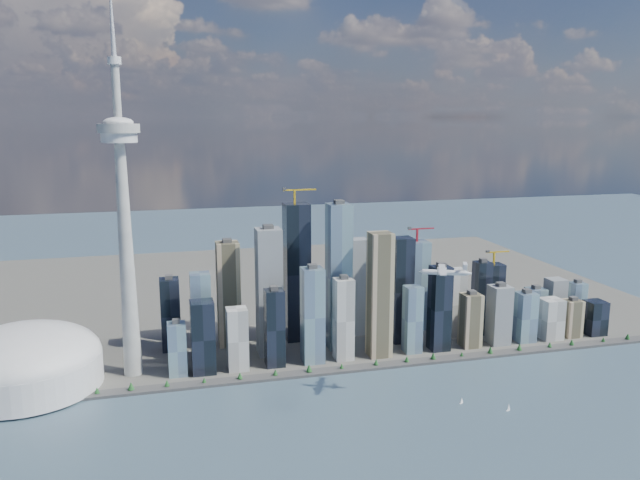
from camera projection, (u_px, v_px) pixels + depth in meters
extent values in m
plane|color=#2F4252|center=(407.00, 459.00, 686.41)|extent=(4000.00, 4000.00, 0.00)
cube|color=#383838|center=(343.00, 370.00, 923.64)|extent=(1100.00, 22.00, 4.00)
cube|color=#4C4C47|center=(284.00, 290.00, 1351.45)|extent=(1400.00, 900.00, 3.00)
cylinder|color=#3F2D1E|center=(61.00, 396.00, 828.21)|extent=(1.00, 1.00, 2.40)
cone|color=#1B4C20|center=(61.00, 394.00, 827.51)|extent=(7.20, 7.20, 8.00)
cylinder|color=#3F2D1E|center=(129.00, 389.00, 849.28)|extent=(1.00, 1.00, 2.40)
cone|color=#1B4C20|center=(129.00, 387.00, 848.58)|extent=(7.20, 7.20, 8.00)
cylinder|color=#3F2D1E|center=(194.00, 383.00, 870.35)|extent=(1.00, 1.00, 2.40)
cone|color=#1B4C20|center=(194.00, 380.00, 869.65)|extent=(7.20, 7.20, 8.00)
cylinder|color=#3F2D1E|center=(256.00, 377.00, 891.42)|extent=(1.00, 1.00, 2.40)
cone|color=#1B4C20|center=(256.00, 374.00, 890.72)|extent=(7.20, 7.20, 8.00)
cylinder|color=#3F2D1E|center=(314.00, 371.00, 912.49)|extent=(1.00, 1.00, 2.40)
cone|color=#1B4C20|center=(314.00, 368.00, 911.79)|extent=(7.20, 7.20, 8.00)
cylinder|color=#3F2D1E|center=(370.00, 365.00, 933.56)|extent=(1.00, 1.00, 2.40)
cone|color=#1B4C20|center=(370.00, 363.00, 932.86)|extent=(7.20, 7.20, 8.00)
cylinder|color=#3F2D1E|center=(424.00, 359.00, 954.63)|extent=(1.00, 1.00, 2.40)
cone|color=#1B4C20|center=(424.00, 357.00, 953.93)|extent=(7.20, 7.20, 8.00)
cylinder|color=#3F2D1E|center=(475.00, 354.00, 975.70)|extent=(1.00, 1.00, 2.40)
cone|color=#1B4C20|center=(475.00, 352.00, 975.00)|extent=(7.20, 7.20, 8.00)
cylinder|color=#3F2D1E|center=(524.00, 349.00, 996.77)|extent=(1.00, 1.00, 2.40)
cone|color=#1B4C20|center=(525.00, 347.00, 996.07)|extent=(7.20, 7.20, 8.00)
cylinder|color=#3F2D1E|center=(572.00, 344.00, 1017.84)|extent=(1.00, 1.00, 2.40)
cone|color=#1B4C20|center=(572.00, 342.00, 1017.14)|extent=(7.20, 7.20, 8.00)
cylinder|color=#3F2D1E|center=(617.00, 340.00, 1038.91)|extent=(1.00, 1.00, 2.40)
cone|color=#1B4C20|center=(617.00, 338.00, 1038.21)|extent=(7.20, 7.20, 8.00)
cube|color=black|center=(203.00, 337.00, 902.44)|extent=(34.00, 34.00, 107.51)
cube|color=slate|center=(200.00, 317.00, 947.12)|extent=(30.00, 30.00, 136.83)
cube|color=beige|center=(237.00, 339.00, 916.01)|extent=(30.00, 30.00, 92.85)
cube|color=tan|center=(229.00, 294.00, 1008.24)|extent=(36.00, 36.00, 171.03)
cube|color=slate|center=(268.00, 292.00, 966.50)|extent=(38.00, 38.00, 200.35)
cube|color=black|center=(274.00, 328.00, 927.02)|extent=(28.00, 28.00, 117.28)
cube|color=slate|center=(310.00, 316.00, 937.55)|extent=(32.00, 32.00, 146.60)
cube|color=black|center=(295.00, 272.00, 1029.31)|extent=(40.00, 40.00, 229.67)
cube|color=slate|center=(336.00, 277.00, 989.93)|extent=(36.00, 36.00, 234.56)
cube|color=beige|center=(345.00, 319.00, 952.81)|extent=(28.00, 28.00, 127.05)
cube|color=tan|center=(379.00, 295.00, 959.56)|extent=(34.00, 34.00, 195.47)
cube|color=slate|center=(358.00, 287.00, 1062.20)|extent=(30.00, 30.00, 166.15)
cube|color=black|center=(401.00, 290.00, 1022.35)|extent=(32.00, 32.00, 175.92)
cube|color=slate|center=(412.00, 319.00, 981.45)|extent=(26.00, 26.00, 107.51)
cube|color=black|center=(441.00, 308.00, 990.77)|extent=(30.00, 30.00, 136.83)
cube|color=slate|center=(416.00, 285.00, 1088.67)|extent=(34.00, 34.00, 156.37)
cube|color=beige|center=(456.00, 303.00, 1052.34)|extent=(28.00, 28.00, 117.28)
cube|color=tan|center=(469.00, 320.00, 1007.65)|extent=(30.00, 30.00, 87.96)
cube|color=slate|center=(497.00, 315.00, 1018.86)|extent=(32.00, 32.00, 97.73)
cube|color=black|center=(483.00, 298.00, 1063.55)|extent=(26.00, 26.00, 127.05)
cube|color=slate|center=(524.00, 317.00, 1032.44)|extent=(30.00, 30.00, 83.07)
cube|color=black|center=(492.00, 293.00, 1129.87)|extent=(28.00, 28.00, 107.51)
cube|color=slate|center=(533.00, 309.00, 1093.06)|extent=(30.00, 30.00, 73.30)
cube|color=beige|center=(550.00, 319.00, 1046.01)|extent=(34.00, 34.00, 68.41)
cube|color=tan|center=(573.00, 318.00, 1057.43)|extent=(28.00, 28.00, 63.53)
cube|color=slate|center=(556.00, 303.00, 1102.58)|extent=(30.00, 30.00, 87.96)
cube|color=black|center=(596.00, 317.00, 1068.84)|extent=(32.00, 32.00, 58.64)
cube|color=slate|center=(578.00, 304.00, 1114.47)|extent=(26.00, 26.00, 78.19)
cube|color=black|center=(173.00, 314.00, 991.56)|extent=(30.00, 30.00, 117.28)
cube|color=slate|center=(175.00, 349.00, 895.55)|extent=(26.00, 26.00, 78.19)
cube|color=gold|center=(295.00, 197.00, 1004.94)|extent=(3.00, 3.00, 22.00)
cube|color=gold|center=(300.00, 190.00, 1004.82)|extent=(55.00, 2.20, 2.20)
cube|color=#383838|center=(284.00, 189.00, 998.41)|extent=(6.00, 4.00, 4.00)
cube|color=maroon|center=(417.00, 235.00, 1071.40)|extent=(3.00, 3.00, 22.00)
cube|color=maroon|center=(421.00, 229.00, 1071.02)|extent=(48.00, 2.20, 2.20)
cube|color=#383838|center=(410.00, 228.00, 1065.39)|extent=(6.00, 4.00, 4.00)
cube|color=gold|center=(494.00, 258.00, 1117.33)|extent=(3.00, 3.00, 22.00)
cube|color=gold|center=(498.00, 252.00, 1116.84)|extent=(45.00, 2.20, 2.20)
cube|color=#383838|center=(488.00, 251.00, 1111.53)|extent=(6.00, 4.00, 4.00)
cone|color=gray|center=(127.00, 260.00, 874.63)|extent=(26.00, 26.00, 340.00)
cylinder|color=silver|center=(119.00, 137.00, 841.71)|extent=(48.00, 48.00, 14.00)
cylinder|color=gray|center=(118.00, 128.00, 839.38)|extent=(56.00, 56.00, 12.00)
ellipsoid|color=silver|center=(118.00, 122.00, 837.84)|extent=(40.00, 40.00, 14.00)
cylinder|color=gray|center=(116.00, 92.00, 830.09)|extent=(11.00, 11.00, 80.00)
cylinder|color=silver|center=(114.00, 61.00, 822.35)|extent=(18.00, 18.00, 10.00)
cone|color=silver|center=(111.00, 15.00, 811.11)|extent=(7.00, 7.00, 105.00)
cylinder|color=silver|center=(27.00, 371.00, 859.74)|extent=(200.00, 200.00, 44.00)
ellipsoid|color=silver|center=(25.00, 356.00, 855.48)|extent=(200.00, 200.00, 84.00)
cylinder|color=silver|center=(444.00, 272.00, 783.36)|extent=(51.72, 27.20, 6.58)
cone|color=silver|center=(422.00, 272.00, 787.60)|extent=(9.22, 8.89, 6.58)
cone|color=silver|center=(467.00, 273.00, 778.97)|extent=(12.05, 10.11, 6.58)
cube|color=silver|center=(442.00, 270.00, 783.00)|extent=(30.34, 56.15, 1.03)
cylinder|color=silver|center=(443.00, 273.00, 772.35)|extent=(11.86, 7.87, 3.70)
cylinder|color=silver|center=(442.00, 269.00, 794.28)|extent=(11.86, 7.87, 3.70)
cylinder|color=#3F3F3F|center=(438.00, 273.00, 773.30)|extent=(3.54, 7.68, 8.23)
cylinder|color=#3F3F3F|center=(437.00, 269.00, 795.22)|extent=(3.54, 7.68, 8.23)
cube|color=silver|center=(465.00, 268.00, 778.16)|extent=(5.62, 3.03, 11.31)
cube|color=silver|center=(465.00, 264.00, 777.05)|extent=(11.48, 18.79, 0.72)
cube|color=white|center=(461.00, 403.00, 819.05)|extent=(5.86, 3.71, 0.75)
cylinder|color=#999999|center=(461.00, 400.00, 818.21)|extent=(0.23, 0.23, 8.46)
cube|color=white|center=(508.00, 410.00, 798.90)|extent=(6.43, 3.77, 0.82)
cylinder|color=#999999|center=(508.00, 407.00, 797.98)|extent=(0.25, 0.25, 9.25)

